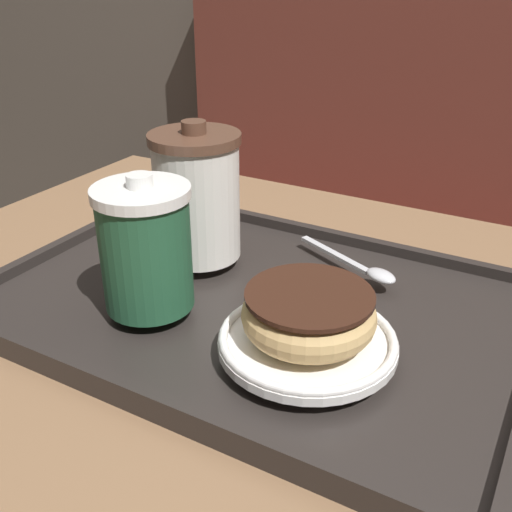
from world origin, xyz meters
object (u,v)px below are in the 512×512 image
(coffee_cup_rear, at_px, (197,195))
(spoon, at_px, (367,269))
(donut_chocolate_glazed, at_px, (309,313))
(coffee_cup_front, at_px, (146,247))

(coffee_cup_rear, distance_m, spoon, 0.20)
(donut_chocolate_glazed, xyz_separation_m, spoon, (-0.00, 0.15, -0.03))
(coffee_cup_front, relative_size, spoon, 0.97)
(coffee_cup_front, bearing_deg, coffee_cup_rear, 100.07)
(coffee_cup_rear, distance_m, donut_chocolate_glazed, 0.21)
(coffee_cup_front, height_order, donut_chocolate_glazed, coffee_cup_front)
(coffee_cup_rear, bearing_deg, spoon, 14.99)
(donut_chocolate_glazed, distance_m, spoon, 0.15)
(coffee_cup_rear, xyz_separation_m, donut_chocolate_glazed, (0.18, -0.10, -0.04))
(donut_chocolate_glazed, relative_size, spoon, 0.84)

